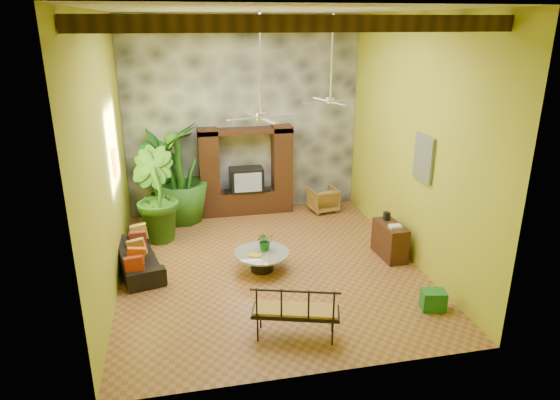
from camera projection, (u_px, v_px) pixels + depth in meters
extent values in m
plane|color=brown|center=(269.00, 265.00, 10.43)|extent=(7.00, 7.00, 0.00)
cube|color=silver|center=(267.00, 10.00, 8.74)|extent=(6.00, 7.00, 0.02)
cube|color=gold|center=(243.00, 116.00, 12.81)|extent=(6.00, 0.02, 5.00)
cube|color=gold|center=(105.00, 157.00, 9.00)|extent=(0.02, 7.00, 5.00)
cube|color=gold|center=(413.00, 141.00, 10.17)|extent=(0.02, 7.00, 5.00)
cube|color=#3E4146|center=(243.00, 117.00, 12.75)|extent=(5.98, 0.10, 4.98)
cube|color=#332010|center=(304.00, 24.00, 6.42)|extent=(5.95, 0.16, 0.22)
cube|color=#332010|center=(283.00, 23.00, 7.61)|extent=(5.95, 0.16, 0.22)
cube|color=#332010|center=(267.00, 23.00, 8.81)|extent=(5.95, 0.16, 0.22)
cube|color=#332010|center=(255.00, 23.00, 10.01)|extent=(5.95, 0.16, 0.22)
cube|color=#332010|center=(246.00, 22.00, 11.21)|extent=(5.95, 0.16, 0.22)
cube|color=black|center=(247.00, 202.00, 13.22)|extent=(2.40, 0.50, 0.60)
cube|color=black|center=(209.00, 167.00, 12.69)|extent=(0.50, 0.48, 2.00)
cube|color=black|center=(282.00, 163.00, 13.06)|extent=(0.50, 0.48, 2.00)
cube|color=black|center=(245.00, 131.00, 12.58)|extent=(2.40, 0.48, 0.12)
cube|color=black|center=(247.00, 179.00, 12.99)|extent=(0.85, 0.52, 0.62)
cube|color=#8C99A8|center=(248.00, 183.00, 12.74)|extent=(0.70, 0.02, 0.50)
cylinder|color=silver|center=(260.00, 65.00, 8.63)|extent=(0.04, 0.04, 1.80)
cylinder|color=silver|center=(261.00, 116.00, 8.94)|extent=(0.18, 0.18, 0.12)
cube|color=silver|center=(279.00, 116.00, 9.10)|extent=(0.58, 0.26, 0.01)
cube|color=silver|center=(253.00, 114.00, 9.25)|extent=(0.26, 0.58, 0.01)
cube|color=silver|center=(243.00, 119.00, 8.79)|extent=(0.58, 0.26, 0.01)
cube|color=silver|center=(270.00, 121.00, 8.64)|extent=(0.26, 0.58, 0.01)
cylinder|color=silver|center=(332.00, 57.00, 10.46)|extent=(0.04, 0.04, 1.80)
cylinder|color=silver|center=(330.00, 100.00, 10.76)|extent=(0.18, 0.18, 0.12)
cube|color=silver|center=(344.00, 100.00, 10.92)|extent=(0.58, 0.26, 0.01)
cube|color=silver|center=(322.00, 99.00, 11.07)|extent=(0.26, 0.58, 0.01)
cube|color=silver|center=(316.00, 102.00, 10.62)|extent=(0.58, 0.26, 0.01)
cube|color=silver|center=(340.00, 103.00, 10.47)|extent=(0.26, 0.58, 0.01)
cube|color=orange|center=(115.00, 164.00, 10.06)|extent=(0.06, 0.32, 0.55)
cube|color=#286595|center=(424.00, 158.00, 9.67)|extent=(0.06, 0.70, 0.90)
imported|color=black|center=(138.00, 257.00, 10.15)|extent=(1.16, 2.02, 0.55)
imported|color=olive|center=(323.00, 200.00, 13.31)|extent=(0.79, 0.80, 0.64)
imported|color=#175918|center=(162.00, 175.00, 12.52)|extent=(1.41, 1.48, 2.33)
imported|color=#285F19|center=(154.00, 195.00, 11.35)|extent=(1.47, 1.52, 2.15)
imported|color=#2B661B|center=(180.00, 173.00, 12.35)|extent=(1.77, 1.77, 2.50)
cylinder|color=black|center=(262.00, 262.00, 10.17)|extent=(0.47, 0.47, 0.36)
cylinder|color=#A9B4AF|center=(262.00, 253.00, 10.10)|extent=(1.11, 1.11, 0.04)
imported|color=#175A1E|center=(265.00, 241.00, 10.13)|extent=(0.39, 0.35, 0.40)
cube|color=gold|center=(255.00, 255.00, 9.94)|extent=(0.29, 0.25, 0.03)
cube|color=black|center=(296.00, 312.00, 7.92)|extent=(1.46, 0.85, 0.06)
cube|color=#A97B36|center=(296.00, 310.00, 7.91)|extent=(1.38, 0.78, 0.06)
cube|color=black|center=(300.00, 306.00, 7.60)|extent=(1.34, 0.44, 0.54)
cube|color=#3C2413|center=(390.00, 240.00, 10.69)|extent=(0.48, 0.96, 0.75)
cube|color=#1E7322|center=(433.00, 300.00, 8.78)|extent=(0.46, 0.38, 0.36)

